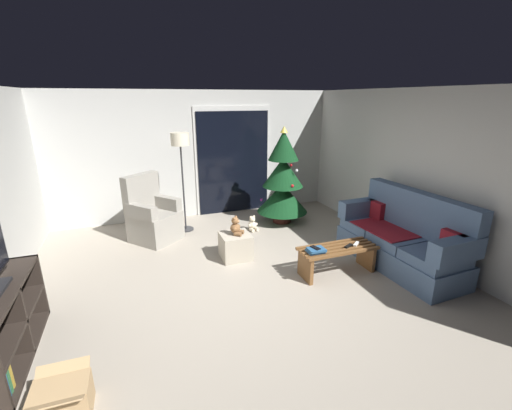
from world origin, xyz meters
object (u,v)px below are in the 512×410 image
at_px(couch, 403,239).
at_px(christmas_tree, 283,181).
at_px(remote_white, 356,244).
at_px(ottoman, 236,246).
at_px(teddy_bear_cream_by_tree, 253,224).
at_px(floor_lamp, 181,149).
at_px(cardboard_box_open_near_shelf, 62,400).
at_px(coffee_table, 337,256).
at_px(cell_phone, 315,248).
at_px(book_stack, 316,250).
at_px(remote_black, 348,246).
at_px(teddy_bear_chestnut, 236,227).
at_px(armchair, 153,217).

height_order(couch, christmas_tree, christmas_tree).
relative_size(remote_white, ottoman, 0.35).
xyz_separation_m(couch, remote_white, (-0.74, 0.08, 0.01)).
bearing_deg(teddy_bear_cream_by_tree, floor_lamp, 158.74).
bearing_deg(ottoman, cardboard_box_open_near_shelf, -133.70).
bearing_deg(remote_white, christmas_tree, -33.55).
bearing_deg(couch, floor_lamp, 138.14).
relative_size(couch, christmas_tree, 1.06).
distance_m(christmas_tree, teddy_bear_cream_by_tree, 1.02).
xyz_separation_m(coffee_table, remote_white, (0.28, -0.02, 0.14)).
height_order(cell_phone, christmas_tree, christmas_tree).
distance_m(book_stack, teddy_bear_cream_by_tree, 1.99).
height_order(coffee_table, remote_black, remote_black).
xyz_separation_m(christmas_tree, cardboard_box_open_near_shelf, (-3.36, -3.33, -0.69)).
xyz_separation_m(christmas_tree, teddy_bear_chestnut, (-1.31, -1.20, -0.32)).
xyz_separation_m(christmas_tree, ottoman, (-1.32, -1.20, -0.64)).
bearing_deg(christmas_tree, book_stack, -102.99).
height_order(book_stack, cardboard_box_open_near_shelf, book_stack).
relative_size(remote_white, teddy_bear_chestnut, 0.55).
xyz_separation_m(remote_white, teddy_bear_chestnut, (-1.46, 0.96, 0.10)).
xyz_separation_m(cell_phone, teddy_bear_cream_by_tree, (-0.19, 1.94, -0.34)).
xyz_separation_m(cell_phone, christmas_tree, (0.51, 2.18, 0.37)).
relative_size(remote_black, christmas_tree, 0.08).
bearing_deg(armchair, cardboard_box_open_near_shelf, -105.49).
height_order(book_stack, armchair, armchair).
height_order(remote_white, book_stack, book_stack).
bearing_deg(floor_lamp, remote_white, -49.90).
distance_m(christmas_tree, teddy_bear_chestnut, 1.81).
distance_m(remote_black, teddy_bear_chestnut, 1.64).
height_order(couch, armchair, armchair).
height_order(christmas_tree, floor_lamp, christmas_tree).
relative_size(remote_white, armchair, 0.14).
relative_size(ottoman, teddy_bear_cream_by_tree, 1.54).
relative_size(remote_black, cardboard_box_open_near_shelf, 0.34).
bearing_deg(floor_lamp, cardboard_box_open_near_shelf, -112.90).
bearing_deg(armchair, coffee_table, -42.42).
xyz_separation_m(coffee_table, cell_phone, (-0.38, -0.03, 0.20)).
bearing_deg(coffee_table, teddy_bear_cream_by_tree, 106.46).
height_order(ottoman, cardboard_box_open_near_shelf, ottoman).
height_order(couch, ottoman, couch).
xyz_separation_m(remote_black, cell_phone, (-0.52, 0.00, 0.05)).
height_order(cell_phone, floor_lamp, floor_lamp).
bearing_deg(teddy_bear_chestnut, book_stack, -50.57).
distance_m(remote_white, teddy_bear_chestnut, 1.75).
distance_m(book_stack, cardboard_box_open_near_shelf, 3.09).
distance_m(cell_phone, teddy_bear_cream_by_tree, 1.98).
bearing_deg(cardboard_box_open_near_shelf, couch, 14.33).
distance_m(couch, remote_black, 0.88).
relative_size(coffee_table, floor_lamp, 0.62).
distance_m(couch, cell_phone, 1.40).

